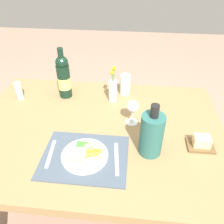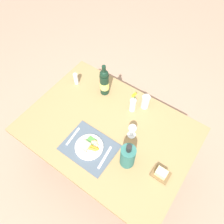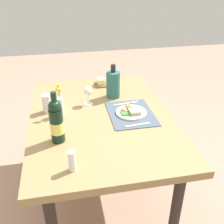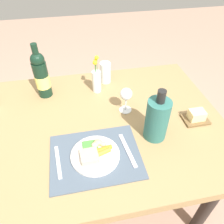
# 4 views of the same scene
# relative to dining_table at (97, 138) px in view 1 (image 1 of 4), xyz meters

# --- Properties ---
(ground_plane) EXTENTS (8.00, 8.00, 0.00)m
(ground_plane) POSITION_rel_dining_table_xyz_m (0.00, 0.00, -0.64)
(ground_plane) COLOR tan
(dining_table) EXTENTS (1.39, 0.99, 0.71)m
(dining_table) POSITION_rel_dining_table_xyz_m (0.00, 0.00, 0.00)
(dining_table) COLOR #94764C
(dining_table) RESTS_ON ground_plane
(placemat) EXTENTS (0.40, 0.32, 0.01)m
(placemat) POSITION_rel_dining_table_xyz_m (-0.02, -0.22, 0.08)
(placemat) COLOR #455260
(placemat) RESTS_ON dining_table
(dinner_plate) EXTENTS (0.22, 0.22, 0.04)m
(dinner_plate) POSITION_rel_dining_table_xyz_m (-0.02, -0.22, 0.10)
(dinner_plate) COLOR white
(dinner_plate) RESTS_ON placemat
(fork) EXTENTS (0.03, 0.18, 0.00)m
(fork) POSITION_rel_dining_table_xyz_m (-0.19, -0.22, 0.09)
(fork) COLOR silver
(fork) RESTS_ON placemat
(knife) EXTENTS (0.04, 0.20, 0.00)m
(knife) POSITION_rel_dining_table_xyz_m (0.13, -0.22, 0.09)
(knife) COLOR silver
(knife) RESTS_ON placemat
(wine_bottle) EXTENTS (0.08, 0.08, 0.33)m
(wine_bottle) POSITION_rel_dining_table_xyz_m (-0.25, 0.30, 0.21)
(wine_bottle) COLOR black
(wine_bottle) RESTS_ON dining_table
(butter_dish) EXTENTS (0.13, 0.10, 0.06)m
(butter_dish) POSITION_rel_dining_table_xyz_m (0.54, -0.09, 0.10)
(butter_dish) COLOR brown
(butter_dish) RESTS_ON dining_table
(salt_shaker) EXTENTS (0.04, 0.04, 0.12)m
(salt_shaker) POSITION_rel_dining_table_xyz_m (-0.54, 0.23, 0.14)
(salt_shaker) COLOR white
(salt_shaker) RESTS_ON dining_table
(cooler_bottle) EXTENTS (0.11, 0.11, 0.27)m
(cooler_bottle) POSITION_rel_dining_table_xyz_m (0.28, -0.15, 0.19)
(cooler_bottle) COLOR #2B635B
(cooler_bottle) RESTS_ON dining_table
(flower_vase) EXTENTS (0.05, 0.05, 0.24)m
(flower_vase) POSITION_rel_dining_table_xyz_m (0.06, 0.28, 0.16)
(flower_vase) COLOR silver
(flower_vase) RESTS_ON dining_table
(water_tumbler) EXTENTS (0.07, 0.07, 0.14)m
(water_tumbler) POSITION_rel_dining_table_xyz_m (0.13, 0.37, 0.14)
(water_tumbler) COLOR silver
(water_tumbler) RESTS_ON dining_table
(wine_glass) EXTENTS (0.07, 0.07, 0.15)m
(wine_glass) POSITION_rel_dining_table_xyz_m (0.19, 0.06, 0.18)
(wine_glass) COLOR white
(wine_glass) RESTS_ON dining_table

